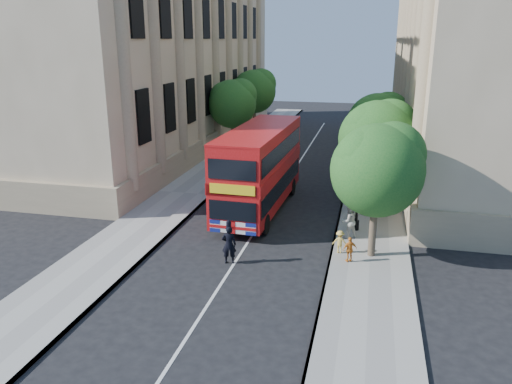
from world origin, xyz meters
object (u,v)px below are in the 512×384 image
Objects in this scene: box_van at (263,157)px; police_constable at (229,245)px; double_decker_bus at (260,167)px; lamp_post at (358,184)px; woman_pedestrian at (349,221)px.

box_van reaches higher than police_constable.
double_decker_bus is 1.82× the size of box_van.
lamp_post is 11.29m from box_van.
woman_pedestrian is at bearing -105.86° from lamp_post.
box_van reaches higher than woman_pedestrian.
double_decker_bus is 5.84× the size of police_constable.
box_van is at bearing 103.04° from double_decker_bus.
police_constable is at bearing -85.80° from double_decker_bus.
lamp_post is at bearing -148.63° from police_constable.
lamp_post is 0.93× the size of box_van.
woman_pedestrian is (-0.33, -1.14, -1.52)m from lamp_post.
lamp_post is 7.42m from police_constable.
woman_pedestrian is at bearing -30.74° from double_decker_bus.
lamp_post reaches higher than double_decker_bus.
box_van is at bearing -95.86° from police_constable.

